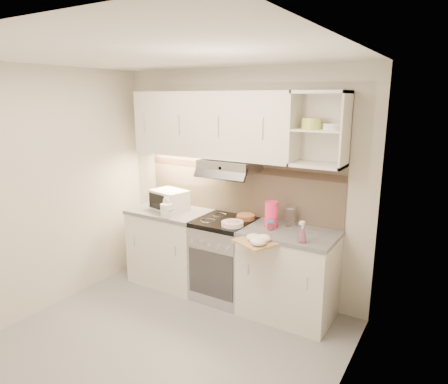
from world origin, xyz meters
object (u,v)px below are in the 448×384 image
(pink_pitcher, at_px, (271,214))
(plate_stack, at_px, (232,224))
(watering_can, at_px, (167,210))
(glass_jar, at_px, (290,216))
(cutting_board, at_px, (256,242))
(microwave, at_px, (169,200))
(electric_range, at_px, (225,259))
(spray_bottle, at_px, (302,234))

(pink_pitcher, bearing_deg, plate_stack, -130.26)
(watering_can, distance_m, glass_jar, 1.35)
(watering_can, xyz_separation_m, cutting_board, (1.17, -0.14, -0.11))
(microwave, bearing_deg, plate_stack, 2.57)
(electric_range, height_order, glass_jar, glass_jar)
(electric_range, relative_size, spray_bottle, 4.18)
(microwave, height_order, cutting_board, microwave)
(watering_can, bearing_deg, plate_stack, 25.49)
(pink_pitcher, bearing_deg, spray_bottle, -8.21)
(microwave, relative_size, spray_bottle, 2.14)
(plate_stack, bearing_deg, cutting_board, -30.42)
(plate_stack, bearing_deg, watering_can, -173.44)
(glass_jar, bearing_deg, cutting_board, -102.42)
(plate_stack, relative_size, spray_bottle, 1.06)
(plate_stack, bearing_deg, pink_pitcher, 26.38)
(glass_jar, bearing_deg, spray_bottle, -54.18)
(plate_stack, xyz_separation_m, glass_jar, (0.50, 0.30, 0.08))
(electric_range, bearing_deg, cutting_board, -32.83)
(pink_pitcher, xyz_separation_m, spray_bottle, (0.43, -0.26, -0.05))
(microwave, distance_m, spray_bottle, 1.74)
(plate_stack, relative_size, pink_pitcher, 0.87)
(electric_range, relative_size, pink_pitcher, 3.40)
(cutting_board, bearing_deg, glass_jar, 101.19)
(electric_range, height_order, microwave, microwave)
(watering_can, relative_size, glass_jar, 1.23)
(watering_can, bearing_deg, cutting_board, 12.31)
(electric_range, bearing_deg, microwave, 178.72)
(electric_range, bearing_deg, glass_jar, 14.05)
(plate_stack, distance_m, cutting_board, 0.45)
(microwave, bearing_deg, spray_bottle, 3.75)
(glass_jar, bearing_deg, electric_range, -165.95)
(microwave, height_order, glass_jar, microwave)
(watering_can, bearing_deg, pink_pitcher, 32.05)
(electric_range, xyz_separation_m, plate_stack, (0.17, -0.13, 0.47))
(plate_stack, height_order, glass_jar, glass_jar)
(watering_can, relative_size, pink_pitcher, 0.95)
(spray_bottle, height_order, cutting_board, spray_bottle)
(microwave, height_order, plate_stack, microwave)
(pink_pitcher, bearing_deg, microwave, -155.48)
(plate_stack, xyz_separation_m, cutting_board, (0.39, -0.23, -0.05))
(pink_pitcher, bearing_deg, cutting_board, -62.05)
(watering_can, distance_m, pink_pitcher, 1.17)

